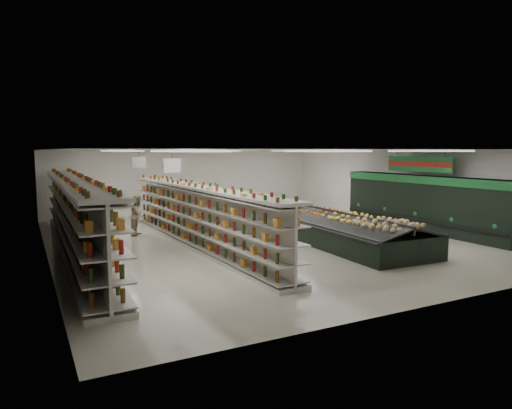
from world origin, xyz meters
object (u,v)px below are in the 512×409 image
shopper_background (138,215)px  shopper_main (264,222)px  gondola_center (197,219)px  gondola_left (75,219)px  produce_island (337,228)px  soda_endcap (205,202)px

shopper_background → shopper_main: bearing=-117.1°
gondola_center → shopper_main: gondola_center is taller
gondola_left → shopper_background: 3.19m
gondola_center → shopper_main: bearing=-46.5°
shopper_main → shopper_background: size_ratio=1.19×
gondola_left → produce_island: (8.25, -2.45, -0.56)m
gondola_center → gondola_left: bearing=165.3°
soda_endcap → shopper_background: 4.90m
soda_endcap → gondola_left: bearing=-140.5°
produce_island → shopper_background: size_ratio=4.85×
gondola_left → soda_endcap: size_ratio=8.64×
shopper_background → gondola_center: bearing=-126.2°
gondola_left → gondola_center: bearing=-12.0°
gondola_center → shopper_background: (-1.30, 2.92, -0.17)m
gondola_left → soda_endcap: bearing=40.2°
gondola_left → shopper_background: bearing=41.8°
produce_island → soda_endcap: size_ratio=4.82×
shopper_main → gondola_left: bearing=-64.4°
gondola_center → shopper_background: bearing=111.9°
gondola_left → produce_island: bearing=-15.9°
gondola_center → produce_island: (4.56, -1.62, -0.43)m
shopper_main → shopper_background: shopper_main is taller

